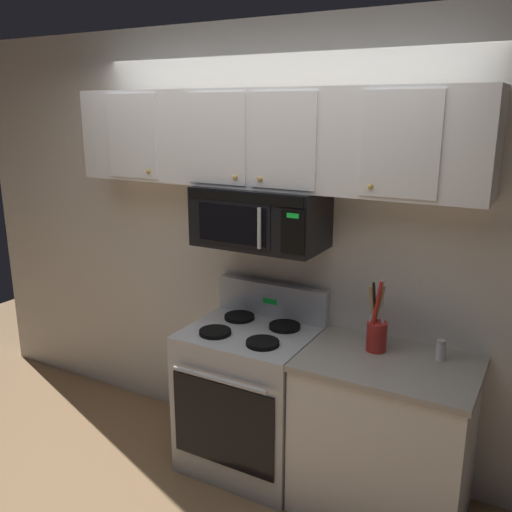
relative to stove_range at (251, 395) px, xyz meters
name	(u,v)px	position (x,y,z in m)	size (l,w,h in m)	color
ground_plane	(215,500)	(0.00, -0.42, -0.47)	(8.00, 8.00, 0.00)	#93704C
back_wall	(279,245)	(0.00, 0.37, 0.88)	(5.20, 0.10, 2.70)	silver
stove_range	(251,395)	(0.00, 0.00, 0.00)	(0.76, 0.69, 1.12)	#B7BABF
over_range_microwave	(260,217)	(0.00, 0.12, 1.11)	(0.76, 0.43, 0.35)	black
upper_cabinets	(263,139)	(0.00, 0.15, 1.56)	(2.50, 0.36, 0.55)	silver
counter_segment	(384,435)	(0.84, 0.01, -0.02)	(0.93, 0.65, 0.90)	silver
utensil_crock_red	(376,331)	(0.74, 0.10, 0.55)	(0.12, 0.11, 0.40)	red
salt_shaker	(441,350)	(1.07, 0.15, 0.49)	(0.05, 0.05, 0.11)	white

